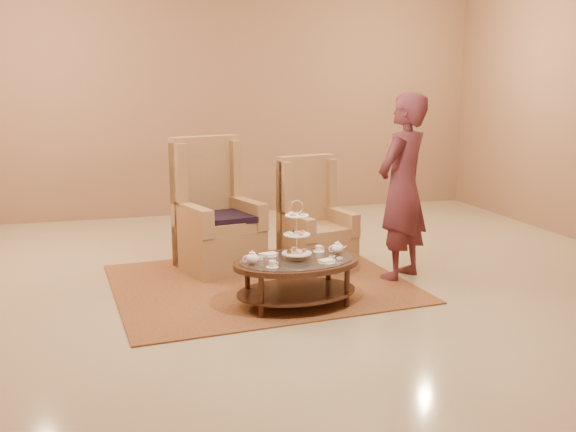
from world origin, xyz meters
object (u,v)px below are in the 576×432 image
object	(u,v)px
armchair_left	(215,224)
person	(402,188)
armchair_right	(313,231)
tea_table	(297,268)

from	to	relation	value
armchair_left	person	distance (m)	1.99
person	armchair_right	bearing A→B (deg)	-75.00
tea_table	armchair_right	size ratio (longest dim) A/B	1.00
person	tea_table	bearing A→B (deg)	-12.64
armchair_right	person	xyz separation A→B (m)	(0.72, -0.60, 0.53)
tea_table	armchair_left	distance (m)	1.48
armchair_left	armchair_right	distance (m)	1.04
armchair_left	armchair_right	bearing A→B (deg)	-32.84
tea_table	person	xyz separation A→B (m)	(1.24, 0.52, 0.58)
tea_table	person	bearing A→B (deg)	18.64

